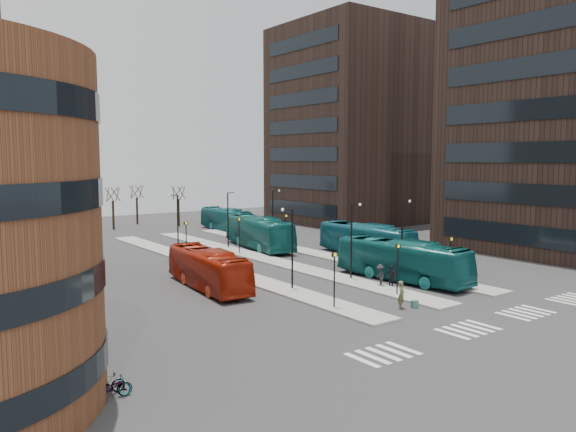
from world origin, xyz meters
TOP-DOWN VIEW (x-y plane):
  - ground at (0.00, 0.00)m, footprint 160.00×160.00m
  - island_left at (-4.00, 30.00)m, footprint 2.50×45.00m
  - island_mid at (2.00, 30.00)m, footprint 2.50×45.00m
  - island_right at (8.00, 30.00)m, footprint 2.50×45.00m
  - suitcase at (0.08, 9.01)m, footprint 0.47×0.40m
  - red_bus at (-8.30, 22.22)m, footprint 3.57×11.10m
  - teal_bus_a at (5.74, 15.32)m, footprint 3.82×12.18m
  - teal_bus_b at (5.36, 36.04)m, footprint 5.09×13.13m
  - teal_bus_c at (11.54, 25.44)m, footprint 2.99×11.98m
  - teal_bus_d at (10.13, 51.63)m, footprint 3.16×11.23m
  - traveller at (-0.77, 9.42)m, footprint 0.82×0.75m
  - commuter_a at (-8.84, 17.64)m, footprint 0.98×0.87m
  - commuter_b at (3.19, 14.06)m, footprint 0.63×1.08m
  - commuter_c at (2.75, 14.83)m, footprint 1.06×1.29m
  - bicycle_near at (-21.00, 6.84)m, footprint 1.77×0.68m
  - bicycle_mid at (-21.00, 7.43)m, footprint 1.58×0.70m
  - bicycle_far at (-21.00, 7.01)m, footprint 1.74×0.90m
  - crosswalk_stripes at (1.75, 4.00)m, footprint 22.35×2.40m
  - tower_near at (31.98, 16.00)m, footprint 20.12×20.00m
  - tower_far at (31.98, 50.00)m, footprint 20.12×20.00m
  - sign_poles at (1.60, 23.00)m, footprint 12.45×22.12m
  - lamp_posts at (2.64, 28.00)m, footprint 14.04×20.24m
  - bare_trees at (2.67, 62.67)m, footprint 10.97×8.14m

SIDE VIEW (x-z plane):
  - ground at x=0.00m, z-range 0.00..0.00m
  - crosswalk_stripes at x=1.75m, z-range 0.00..0.01m
  - island_left at x=-4.00m, z-range 0.00..0.15m
  - island_mid at x=2.00m, z-range 0.00..0.15m
  - island_right at x=8.00m, z-range 0.00..0.15m
  - suitcase at x=0.08m, z-range 0.00..0.52m
  - bicycle_far at x=-21.00m, z-range 0.00..0.87m
  - bicycle_mid at x=-21.00m, z-range 0.00..0.91m
  - bicycle_near at x=-21.00m, z-range 0.00..0.92m
  - commuter_a at x=-8.84m, z-range 0.00..1.70m
  - commuter_b at x=3.19m, z-range 0.00..1.73m
  - commuter_c at x=2.75m, z-range 0.00..1.73m
  - traveller at x=-0.77m, z-range 0.00..1.87m
  - red_bus at x=-8.30m, z-range 0.00..3.04m
  - teal_bus_d at x=10.13m, z-range 0.00..3.09m
  - teal_bus_c at x=11.54m, z-range 0.00..3.32m
  - teal_bus_a at x=5.74m, z-range 0.00..3.34m
  - teal_bus_b at x=5.36m, z-range 0.00..3.57m
  - sign_poles at x=1.60m, z-range 0.58..4.23m
  - bare_trees at x=2.67m, z-range -0.22..5.67m
  - lamp_posts at x=2.64m, z-range 0.52..6.64m
  - tower_near at x=31.98m, z-range 0.00..30.00m
  - tower_far at x=31.98m, z-range 0.00..30.00m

